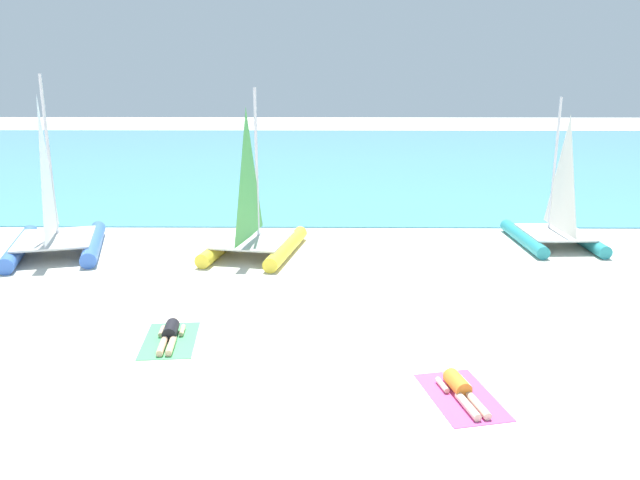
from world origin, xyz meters
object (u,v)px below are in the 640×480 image
(sailboat_teal, at_px, (555,224))
(sunbather_left, at_px, (170,333))
(sailboat_blue, at_px, (54,229))
(sunbather_right, at_px, (460,388))
(towel_right, at_px, (461,397))
(towel_left, at_px, (170,340))
(sailboat_yellow, at_px, (254,231))

(sailboat_teal, bearing_deg, sunbather_left, -146.66)
(sailboat_blue, distance_m, sunbather_right, 14.09)
(sailboat_teal, xyz_separation_m, towel_right, (-5.15, -10.15, -0.71))
(towel_left, xyz_separation_m, sunbather_left, (-0.01, 0.07, 0.13))
(sailboat_blue, xyz_separation_m, sunbather_right, (10.92, -8.88, -0.69))
(sailboat_yellow, distance_m, sunbather_right, 10.09)
(sunbather_right, bearing_deg, sailboat_yellow, 105.38)
(sailboat_blue, bearing_deg, sunbather_right, -54.63)
(towel_left, height_order, towel_right, same)
(sailboat_yellow, height_order, sunbather_right, sailboat_yellow)
(sailboat_yellow, relative_size, towel_left, 2.70)
(sailboat_teal, distance_m, towel_right, 11.40)
(sailboat_blue, height_order, towel_left, sailboat_blue)
(towel_right, bearing_deg, sailboat_teal, 63.10)
(towel_right, height_order, sunbather_right, sunbather_right)
(sailboat_blue, relative_size, towel_right, 2.91)
(sailboat_teal, height_order, towel_left, sailboat_teal)
(sailboat_teal, bearing_deg, towel_right, -118.87)
(sailboat_yellow, relative_size, sunbather_left, 3.27)
(sailboat_blue, xyz_separation_m, towel_left, (5.19, -6.59, -0.82))
(towel_left, bearing_deg, sunbather_left, 95.60)
(sailboat_teal, xyz_separation_m, sailboat_yellow, (-9.83, -1.16, 0.05))
(sailboat_yellow, xyz_separation_m, towel_left, (-1.07, -6.63, -0.76))
(towel_right, bearing_deg, sailboat_blue, 140.72)
(sailboat_blue, height_order, sunbather_left, sailboat_blue)
(sailboat_yellow, distance_m, sailboat_blue, 6.26)
(sailboat_teal, xyz_separation_m, towel_left, (-10.90, -7.79, -0.71))
(towel_left, height_order, sunbather_right, sunbather_right)
(sailboat_teal, relative_size, sunbather_left, 3.06)
(sailboat_yellow, distance_m, towel_right, 10.16)
(sunbather_left, bearing_deg, sailboat_yellow, 75.08)
(sailboat_teal, distance_m, sailboat_blue, 16.13)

